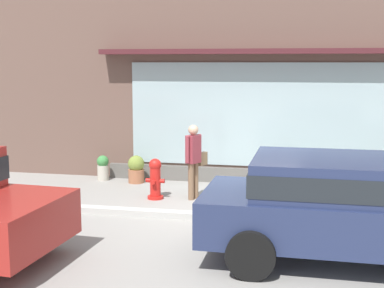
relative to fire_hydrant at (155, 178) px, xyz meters
name	(u,v)px	position (x,y,z in m)	size (l,w,h in m)	color
ground_plane	(231,218)	(1.76, -1.09, -0.44)	(60.00, 60.00, 0.00)	gray
curb_strip	(229,218)	(1.76, -1.29, -0.38)	(14.00, 0.24, 0.12)	#B2B2AD
storefront	(251,73)	(1.77, 2.09, 2.19)	(14.00, 0.81, 5.36)	brown
fire_hydrant	(155,178)	(0.00, 0.00, 0.00)	(0.41, 0.37, 0.87)	red
pedestrian_with_handbag	(194,157)	(0.81, 0.16, 0.47)	(0.40, 0.60, 1.58)	brown
parked_car_navy	(343,203)	(3.65, -2.96, 0.44)	(4.22, 2.11, 1.53)	navy
potted_plant_corner_tall	(294,171)	(2.86, 1.21, 0.04)	(0.34, 0.34, 1.01)	#33473D
potted_plant_by_entrance	(103,167)	(-1.75, 1.48, -0.12)	(0.29, 0.29, 0.62)	#B7B2A3
potted_plant_low_front	(136,169)	(-0.87, 1.40, -0.11)	(0.40, 0.40, 0.66)	#9E6042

